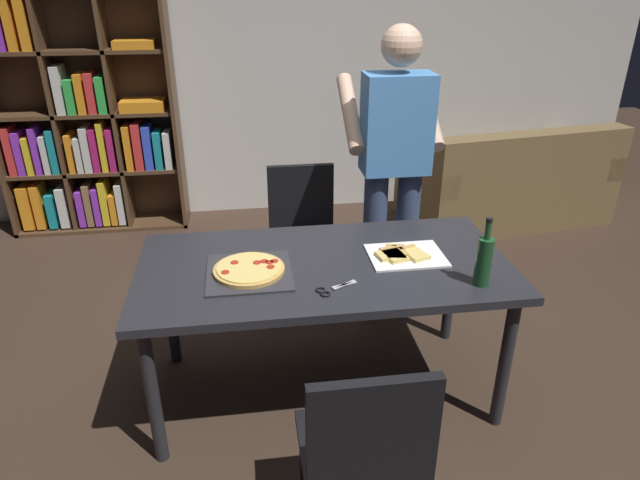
{
  "coord_description": "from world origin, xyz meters",
  "views": [
    {
      "loc": [
        -0.35,
        -2.28,
        1.99
      ],
      "look_at": [
        0.0,
        0.15,
        0.8
      ],
      "focal_mm": 31.23,
      "sensor_mm": 36.0,
      "label": 1
    }
  ],
  "objects_px": {
    "chair_far_side": "(303,228)",
    "couch": "(508,187)",
    "pepperoni_pizza_on_tray": "(249,270)",
    "bookshelf": "(84,123)",
    "person_serving_pizza": "(394,162)",
    "dining_table": "(324,277)",
    "wine_bottle": "(484,260)",
    "chair_near_camera": "(364,451)",
    "kitchen_scissors": "(331,289)"
  },
  "relations": [
    {
      "from": "chair_far_side",
      "to": "couch",
      "type": "xyz_separation_m",
      "value": [
        1.91,
        1.06,
        -0.21
      ]
    },
    {
      "from": "chair_far_side",
      "to": "person_serving_pizza",
      "type": "bearing_deg",
      "value": -23.42
    },
    {
      "from": "chair_far_side",
      "to": "bookshelf",
      "type": "xyz_separation_m",
      "value": [
        -1.6,
        1.45,
        0.38
      ]
    },
    {
      "from": "bookshelf",
      "to": "pepperoni_pizza_on_tray",
      "type": "height_order",
      "value": "bookshelf"
    },
    {
      "from": "pepperoni_pizza_on_tray",
      "to": "wine_bottle",
      "type": "distance_m",
      "value": 1.04
    },
    {
      "from": "couch",
      "to": "pepperoni_pizza_on_tray",
      "type": "height_order",
      "value": "couch"
    },
    {
      "from": "dining_table",
      "to": "bookshelf",
      "type": "distance_m",
      "value": 2.87
    },
    {
      "from": "bookshelf",
      "to": "kitchen_scissors",
      "type": "bearing_deg",
      "value": -58.78
    },
    {
      "from": "pepperoni_pizza_on_tray",
      "to": "bookshelf",
      "type": "bearing_deg",
      "value": 117.24
    },
    {
      "from": "chair_near_camera",
      "to": "person_serving_pizza",
      "type": "height_order",
      "value": "person_serving_pizza"
    },
    {
      "from": "chair_far_side",
      "to": "wine_bottle",
      "type": "height_order",
      "value": "wine_bottle"
    },
    {
      "from": "chair_far_side",
      "to": "bookshelf",
      "type": "bearing_deg",
      "value": 137.79
    },
    {
      "from": "bookshelf",
      "to": "pepperoni_pizza_on_tray",
      "type": "relative_size",
      "value": 5.08
    },
    {
      "from": "kitchen_scissors",
      "to": "bookshelf",
      "type": "bearing_deg",
      "value": 121.22
    },
    {
      "from": "chair_near_camera",
      "to": "wine_bottle",
      "type": "relative_size",
      "value": 2.85
    },
    {
      "from": "pepperoni_pizza_on_tray",
      "to": "wine_bottle",
      "type": "relative_size",
      "value": 1.22
    },
    {
      "from": "dining_table",
      "to": "chair_near_camera",
      "type": "xyz_separation_m",
      "value": [
        -0.0,
        -0.92,
        -0.16
      ]
    },
    {
      "from": "couch",
      "to": "person_serving_pizza",
      "type": "distance_m",
      "value": 2.02
    },
    {
      "from": "person_serving_pizza",
      "to": "wine_bottle",
      "type": "relative_size",
      "value": 5.54
    },
    {
      "from": "chair_near_camera",
      "to": "chair_far_side",
      "type": "xyz_separation_m",
      "value": [
        0.0,
        1.85,
        0.0
      ]
    },
    {
      "from": "wine_bottle",
      "to": "kitchen_scissors",
      "type": "distance_m",
      "value": 0.67
    },
    {
      "from": "chair_near_camera",
      "to": "wine_bottle",
      "type": "distance_m",
      "value": 0.98
    },
    {
      "from": "person_serving_pizza",
      "to": "kitchen_scissors",
      "type": "distance_m",
      "value": 1.11
    },
    {
      "from": "chair_far_side",
      "to": "wine_bottle",
      "type": "relative_size",
      "value": 2.85
    },
    {
      "from": "couch",
      "to": "kitchen_scissors",
      "type": "height_order",
      "value": "couch"
    },
    {
      "from": "bookshelf",
      "to": "wine_bottle",
      "type": "bearing_deg",
      "value": -49.77
    },
    {
      "from": "couch",
      "to": "wine_bottle",
      "type": "bearing_deg",
      "value": -118.96
    },
    {
      "from": "bookshelf",
      "to": "wine_bottle",
      "type": "relative_size",
      "value": 6.17
    },
    {
      "from": "chair_far_side",
      "to": "pepperoni_pizza_on_tray",
      "type": "height_order",
      "value": "chair_far_side"
    },
    {
      "from": "chair_far_side",
      "to": "couch",
      "type": "distance_m",
      "value": 2.2
    },
    {
      "from": "chair_far_side",
      "to": "person_serving_pizza",
      "type": "height_order",
      "value": "person_serving_pizza"
    },
    {
      "from": "chair_near_camera",
      "to": "kitchen_scissors",
      "type": "bearing_deg",
      "value": 90.88
    },
    {
      "from": "dining_table",
      "to": "wine_bottle",
      "type": "bearing_deg",
      "value": -23.78
    },
    {
      "from": "chair_far_side",
      "to": "pepperoni_pizza_on_tray",
      "type": "xyz_separation_m",
      "value": [
        -0.35,
        -0.97,
        0.25
      ]
    },
    {
      "from": "chair_far_side",
      "to": "person_serving_pizza",
      "type": "xyz_separation_m",
      "value": [
        0.51,
        -0.22,
        0.49
      ]
    },
    {
      "from": "bookshelf",
      "to": "dining_table",
      "type": "bearing_deg",
      "value": -56.02
    },
    {
      "from": "bookshelf",
      "to": "person_serving_pizza",
      "type": "relative_size",
      "value": 1.11
    },
    {
      "from": "chair_far_side",
      "to": "kitchen_scissors",
      "type": "xyz_separation_m",
      "value": [
        -0.01,
        -1.17,
        0.24
      ]
    },
    {
      "from": "chair_far_side",
      "to": "couch",
      "type": "bearing_deg",
      "value": 29.14
    },
    {
      "from": "dining_table",
      "to": "couch",
      "type": "relative_size",
      "value": 0.97
    },
    {
      "from": "chair_far_side",
      "to": "wine_bottle",
      "type": "xyz_separation_m",
      "value": [
        0.65,
        -1.21,
        0.36
      ]
    },
    {
      "from": "person_serving_pizza",
      "to": "pepperoni_pizza_on_tray",
      "type": "distance_m",
      "value": 1.17
    },
    {
      "from": "wine_bottle",
      "to": "kitchen_scissors",
      "type": "relative_size",
      "value": 1.6
    },
    {
      "from": "chair_far_side",
      "to": "wine_bottle",
      "type": "distance_m",
      "value": 1.42
    },
    {
      "from": "chair_near_camera",
      "to": "wine_bottle",
      "type": "xyz_separation_m",
      "value": [
        0.65,
        0.64,
        0.36
      ]
    },
    {
      "from": "wine_bottle",
      "to": "dining_table",
      "type": "bearing_deg",
      "value": 156.22
    },
    {
      "from": "bookshelf",
      "to": "wine_bottle",
      "type": "height_order",
      "value": "bookshelf"
    },
    {
      "from": "chair_near_camera",
      "to": "pepperoni_pizza_on_tray",
      "type": "bearing_deg",
      "value": 112.0
    },
    {
      "from": "dining_table",
      "to": "kitchen_scissors",
      "type": "distance_m",
      "value": 0.26
    },
    {
      "from": "bookshelf",
      "to": "person_serving_pizza",
      "type": "bearing_deg",
      "value": -38.41
    }
  ]
}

